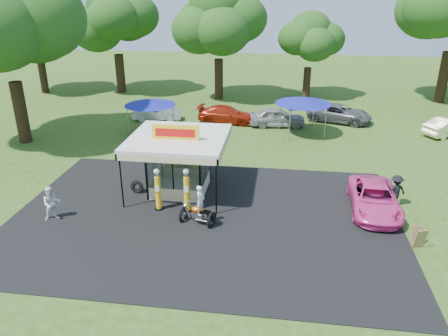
{
  "coord_description": "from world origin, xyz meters",
  "views": [
    {
      "loc": [
        3.75,
        -17.62,
        11.31
      ],
      "look_at": [
        0.74,
        4.0,
        2.02
      ],
      "focal_mm": 35.0,
      "sensor_mm": 36.0,
      "label": 1
    }
  ],
  "objects_px": {
    "a_frame_sign": "(419,238)",
    "bg_car_b": "(227,114)",
    "spectator_east_a": "(396,191)",
    "tent_east": "(303,101)",
    "gas_pump_right": "(187,191)",
    "bg_car_c": "(277,117)",
    "gas_station_kiosk": "(179,163)",
    "gas_pump_left": "(158,190)",
    "motorcycle": "(199,209)",
    "spectator_west": "(52,203)",
    "pink_sedan": "(374,199)",
    "tent_west": "(150,102)",
    "kiosk_car": "(188,168)",
    "bg_car_d": "(339,113)",
    "bg_car_a": "(157,112)"
  },
  "relations": [
    {
      "from": "bg_car_b",
      "to": "bg_car_a",
      "type": "bearing_deg",
      "value": 96.74
    },
    {
      "from": "a_frame_sign",
      "to": "spectator_east_a",
      "type": "height_order",
      "value": "spectator_east_a"
    },
    {
      "from": "pink_sedan",
      "to": "spectator_east_a",
      "type": "bearing_deg",
      "value": 34.8
    },
    {
      "from": "bg_car_b",
      "to": "tent_west",
      "type": "bearing_deg",
      "value": 129.78
    },
    {
      "from": "spectator_west",
      "to": "pink_sedan",
      "type": "bearing_deg",
      "value": -23.0
    },
    {
      "from": "motorcycle",
      "to": "bg_car_b",
      "type": "xyz_separation_m",
      "value": [
        -0.97,
        17.53,
        -0.14
      ]
    },
    {
      "from": "a_frame_sign",
      "to": "bg_car_c",
      "type": "bearing_deg",
      "value": 93.07
    },
    {
      "from": "gas_station_kiosk",
      "to": "bg_car_d",
      "type": "distance_m",
      "value": 18.82
    },
    {
      "from": "gas_pump_right",
      "to": "bg_car_c",
      "type": "height_order",
      "value": "gas_pump_right"
    },
    {
      "from": "gas_pump_left",
      "to": "spectator_east_a",
      "type": "bearing_deg",
      "value": 10.21
    },
    {
      "from": "motorcycle",
      "to": "tent_east",
      "type": "height_order",
      "value": "tent_east"
    },
    {
      "from": "pink_sedan",
      "to": "tent_east",
      "type": "distance_m",
      "value": 13.13
    },
    {
      "from": "bg_car_a",
      "to": "bg_car_c",
      "type": "bearing_deg",
      "value": -99.09
    },
    {
      "from": "bg_car_c",
      "to": "bg_car_b",
      "type": "bearing_deg",
      "value": 76.85
    },
    {
      "from": "bg_car_b",
      "to": "gas_station_kiosk",
      "type": "bearing_deg",
      "value": -178.02
    },
    {
      "from": "gas_pump_left",
      "to": "a_frame_sign",
      "type": "bearing_deg",
      "value": -8.26
    },
    {
      "from": "bg_car_c",
      "to": "bg_car_d",
      "type": "bearing_deg",
      "value": -76.4
    },
    {
      "from": "gas_station_kiosk",
      "to": "bg_car_c",
      "type": "distance_m",
      "value": 14.46
    },
    {
      "from": "a_frame_sign",
      "to": "kiosk_car",
      "type": "relative_size",
      "value": 0.36
    },
    {
      "from": "bg_car_b",
      "to": "tent_east",
      "type": "relative_size",
      "value": 1.14
    },
    {
      "from": "gas_station_kiosk",
      "to": "gas_pump_left",
      "type": "xyz_separation_m",
      "value": [
        -0.59,
        -2.47,
        -0.62
      ]
    },
    {
      "from": "spectator_east_a",
      "to": "bg_car_d",
      "type": "bearing_deg",
      "value": -105.1
    },
    {
      "from": "spectator_east_a",
      "to": "tent_east",
      "type": "xyz_separation_m",
      "value": [
        -4.78,
        11.68,
        1.88
      ]
    },
    {
      "from": "gas_station_kiosk",
      "to": "spectator_west",
      "type": "distance_m",
      "value": 7.16
    },
    {
      "from": "gas_pump_right",
      "to": "spectator_east_a",
      "type": "distance_m",
      "value": 11.33
    },
    {
      "from": "pink_sedan",
      "to": "spectator_west",
      "type": "relative_size",
      "value": 2.86
    },
    {
      "from": "a_frame_sign",
      "to": "pink_sedan",
      "type": "bearing_deg",
      "value": 94.79
    },
    {
      "from": "gas_pump_right",
      "to": "a_frame_sign",
      "type": "relative_size",
      "value": 2.5
    },
    {
      "from": "pink_sedan",
      "to": "tent_east",
      "type": "height_order",
      "value": "tent_east"
    },
    {
      "from": "tent_east",
      "to": "gas_pump_left",
      "type": "bearing_deg",
      "value": -119.44
    },
    {
      "from": "motorcycle",
      "to": "spectator_west",
      "type": "height_order",
      "value": "motorcycle"
    },
    {
      "from": "a_frame_sign",
      "to": "pink_sedan",
      "type": "height_order",
      "value": "pink_sedan"
    },
    {
      "from": "gas_pump_left",
      "to": "a_frame_sign",
      "type": "height_order",
      "value": "gas_pump_left"
    },
    {
      "from": "tent_west",
      "to": "gas_pump_left",
      "type": "bearing_deg",
      "value": -71.79
    },
    {
      "from": "motorcycle",
      "to": "spectator_west",
      "type": "distance_m",
      "value": 7.61
    },
    {
      "from": "bg_car_c",
      "to": "tent_west",
      "type": "distance_m",
      "value": 10.7
    },
    {
      "from": "kiosk_car",
      "to": "a_frame_sign",
      "type": "bearing_deg",
      "value": -118.07
    },
    {
      "from": "a_frame_sign",
      "to": "bg_car_b",
      "type": "xyz_separation_m",
      "value": [
        -11.38,
        18.21,
        0.21
      ]
    },
    {
      "from": "tent_west",
      "to": "tent_east",
      "type": "height_order",
      "value": "tent_east"
    },
    {
      "from": "motorcycle",
      "to": "bg_car_a",
      "type": "bearing_deg",
      "value": 126.04
    },
    {
      "from": "spectator_east_a",
      "to": "gas_pump_left",
      "type": "bearing_deg",
      "value": -10.05
    },
    {
      "from": "motorcycle",
      "to": "bg_car_d",
      "type": "xyz_separation_m",
      "value": [
        8.79,
        19.12,
        -0.1
      ]
    },
    {
      "from": "spectator_east_a",
      "to": "tent_west",
      "type": "bearing_deg",
      "value": -51.7
    },
    {
      "from": "motorcycle",
      "to": "pink_sedan",
      "type": "relative_size",
      "value": 0.43
    },
    {
      "from": "kiosk_car",
      "to": "spectator_west",
      "type": "bearing_deg",
      "value": 138.25
    },
    {
      "from": "pink_sedan",
      "to": "tent_east",
      "type": "relative_size",
      "value": 1.19
    },
    {
      "from": "tent_east",
      "to": "spectator_west",
      "type": "bearing_deg",
      "value": -129.65
    },
    {
      "from": "gas_pump_left",
      "to": "gas_pump_right",
      "type": "bearing_deg",
      "value": 0.33
    },
    {
      "from": "gas_pump_left",
      "to": "spectator_west",
      "type": "relative_size",
      "value": 1.33
    },
    {
      "from": "spectator_west",
      "to": "bg_car_d",
      "type": "distance_m",
      "value": 25.61
    }
  ]
}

